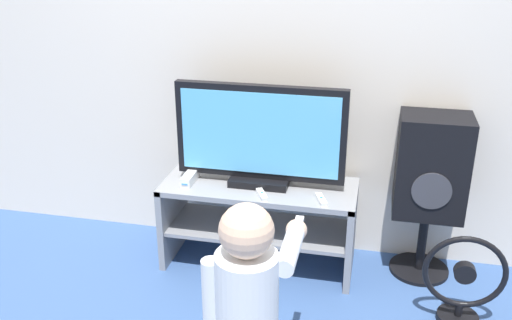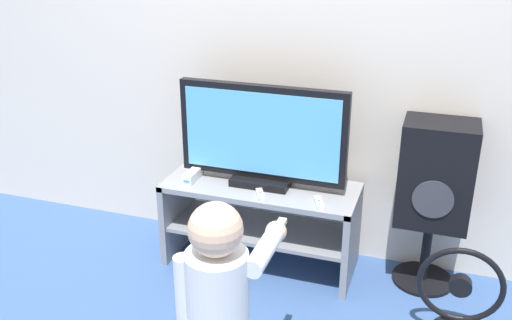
{
  "view_description": "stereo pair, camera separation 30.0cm",
  "coord_description": "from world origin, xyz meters",
  "px_view_note": "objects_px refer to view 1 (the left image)",
  "views": [
    {
      "loc": [
        0.6,
        -2.58,
        1.83
      ],
      "look_at": [
        0.0,
        0.13,
        0.68
      ],
      "focal_mm": 40.0,
      "sensor_mm": 36.0,
      "label": 1
    },
    {
      "loc": [
        0.89,
        -2.5,
        1.83
      ],
      "look_at": [
        0.0,
        0.13,
        0.68
      ],
      "focal_mm": 40.0,
      "sensor_mm": 36.0,
      "label": 2
    }
  ],
  "objects_px": {
    "remote_primary": "(321,200)",
    "floor_fan": "(463,285)",
    "television": "(260,137)",
    "child": "(248,296)",
    "speaker_tower": "(431,171)",
    "game_console": "(190,178)",
    "remote_secondary": "(262,195)"
  },
  "relations": [
    {
      "from": "remote_primary",
      "to": "floor_fan",
      "type": "height_order",
      "value": "remote_primary"
    },
    {
      "from": "television",
      "to": "floor_fan",
      "type": "bearing_deg",
      "value": -17.52
    },
    {
      "from": "child",
      "to": "speaker_tower",
      "type": "relative_size",
      "value": 1.0
    },
    {
      "from": "game_console",
      "to": "speaker_tower",
      "type": "relative_size",
      "value": 0.19
    },
    {
      "from": "game_console",
      "to": "remote_primary",
      "type": "relative_size",
      "value": 1.35
    },
    {
      "from": "floor_fan",
      "to": "remote_secondary",
      "type": "bearing_deg",
      "value": 170.18
    },
    {
      "from": "television",
      "to": "floor_fan",
      "type": "height_order",
      "value": "television"
    },
    {
      "from": "game_console",
      "to": "child",
      "type": "relative_size",
      "value": 0.19
    },
    {
      "from": "remote_secondary",
      "to": "speaker_tower",
      "type": "xyz_separation_m",
      "value": [
        0.86,
        0.25,
        0.11
      ]
    },
    {
      "from": "floor_fan",
      "to": "speaker_tower",
      "type": "bearing_deg",
      "value": 111.49
    },
    {
      "from": "game_console",
      "to": "remote_primary",
      "type": "height_order",
      "value": "game_console"
    },
    {
      "from": "game_console",
      "to": "floor_fan",
      "type": "distance_m",
      "value": 1.52
    },
    {
      "from": "remote_primary",
      "to": "television",
      "type": "bearing_deg",
      "value": 156.77
    },
    {
      "from": "speaker_tower",
      "to": "child",
      "type": "bearing_deg",
      "value": -121.37
    },
    {
      "from": "game_console",
      "to": "remote_secondary",
      "type": "bearing_deg",
      "value": -11.82
    },
    {
      "from": "television",
      "to": "remote_secondary",
      "type": "distance_m",
      "value": 0.31
    },
    {
      "from": "remote_secondary",
      "to": "remote_primary",
      "type": "bearing_deg",
      "value": 1.38
    },
    {
      "from": "television",
      "to": "child",
      "type": "xyz_separation_m",
      "value": [
        0.19,
        -1.09,
        -0.22
      ]
    },
    {
      "from": "child",
      "to": "speaker_tower",
      "type": "distance_m",
      "value": 1.38
    },
    {
      "from": "remote_primary",
      "to": "child",
      "type": "distance_m",
      "value": 0.96
    },
    {
      "from": "remote_primary",
      "to": "speaker_tower",
      "type": "xyz_separation_m",
      "value": [
        0.55,
        0.24,
        0.11
      ]
    },
    {
      "from": "remote_primary",
      "to": "remote_secondary",
      "type": "relative_size",
      "value": 1.01
    },
    {
      "from": "remote_secondary",
      "to": "speaker_tower",
      "type": "bearing_deg",
      "value": 16.0
    },
    {
      "from": "remote_primary",
      "to": "speaker_tower",
      "type": "height_order",
      "value": "speaker_tower"
    },
    {
      "from": "speaker_tower",
      "to": "game_console",
      "type": "bearing_deg",
      "value": -173.02
    },
    {
      "from": "remote_secondary",
      "to": "television",
      "type": "bearing_deg",
      "value": 105.37
    },
    {
      "from": "child",
      "to": "remote_secondary",
      "type": "bearing_deg",
      "value": 98.86
    },
    {
      "from": "television",
      "to": "remote_primary",
      "type": "xyz_separation_m",
      "value": [
        0.36,
        -0.15,
        -0.26
      ]
    },
    {
      "from": "game_console",
      "to": "remote_secondary",
      "type": "height_order",
      "value": "game_console"
    },
    {
      "from": "television",
      "to": "floor_fan",
      "type": "xyz_separation_m",
      "value": [
        1.08,
        -0.34,
        -0.55
      ]
    },
    {
      "from": "child",
      "to": "speaker_tower",
      "type": "xyz_separation_m",
      "value": [
        0.72,
        1.18,
        0.07
      ]
    },
    {
      "from": "game_console",
      "to": "speaker_tower",
      "type": "bearing_deg",
      "value": 6.98
    }
  ]
}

